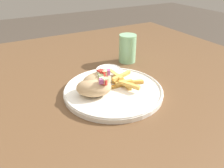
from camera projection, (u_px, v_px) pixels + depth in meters
name	position (u px, v px, depth m)	size (l,w,h in m)	color
table	(112.00, 109.00, 0.73)	(1.41, 1.41, 0.74)	brown
plate	(112.00, 91.00, 0.69)	(0.31, 0.31, 0.02)	white
pita_sandwich_near	(94.00, 87.00, 0.65)	(0.13, 0.11, 0.06)	tan
pita_sandwich_far	(97.00, 81.00, 0.67)	(0.11, 0.08, 0.07)	tan
fries_pile	(124.00, 81.00, 0.71)	(0.11, 0.14, 0.03)	#E5B251
sauce_ramekin	(109.00, 73.00, 0.75)	(0.09, 0.09, 0.03)	white
water_glass	(127.00, 50.00, 0.90)	(0.07, 0.07, 0.11)	#8CCC93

